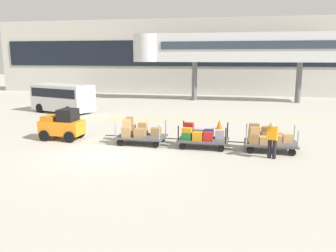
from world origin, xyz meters
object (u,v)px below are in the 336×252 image
object	(u,v)px
safety_cone_near	(219,124)
baggage_handler	(272,138)
baggage_cart_tail	(267,138)
baggage_cart_middle	(200,136)
baggage_tug	(62,125)
baggage_cart_lead	(138,132)
shuttle_van	(62,96)

from	to	relation	value
safety_cone_near	baggage_handler	bearing A→B (deg)	-66.66
baggage_cart_tail	safety_cone_near	bearing A→B (deg)	118.02
baggage_cart_middle	baggage_handler	distance (m)	3.38
baggage_tug	baggage_cart_tail	distance (m)	10.03
baggage_cart_lead	baggage_cart_middle	xyz separation A→B (m)	(3.02, -0.08, -0.05)
baggage_cart_lead	baggage_cart_tail	world-z (taller)	baggage_cart_lead
baggage_cart_tail	baggage_cart_lead	bearing A→B (deg)	178.86
baggage_handler	safety_cone_near	world-z (taller)	baggage_handler
baggage_handler	shuttle_van	distance (m)	17.26
baggage_cart_lead	shuttle_van	world-z (taller)	shuttle_van
baggage_cart_middle	baggage_handler	size ratio (longest dim) A/B	1.93
baggage_cart_lead	safety_cone_near	bearing A→B (deg)	50.47
baggage_cart_tail	baggage_tug	bearing A→B (deg)	179.07
baggage_cart_lead	baggage_cart_tail	bearing A→B (deg)	-1.14
baggage_cart_middle	shuttle_van	size ratio (longest dim) A/B	0.58
baggage_tug	safety_cone_near	world-z (taller)	baggage_tug
baggage_tug	safety_cone_near	size ratio (longest dim) A/B	3.86
baggage_handler	safety_cone_near	size ratio (longest dim) A/B	2.84
baggage_cart_middle	shuttle_van	xyz separation A→B (m)	(-11.29, 8.21, 0.71)
baggage_tug	baggage_handler	bearing A→B (deg)	-8.07
baggage_tug	shuttle_van	world-z (taller)	shuttle_van
baggage_cart_tail	shuttle_van	size ratio (longest dim) A/B	0.58
baggage_cart_middle	baggage_handler	world-z (taller)	baggage_handler
baggage_cart_lead	baggage_cart_middle	size ratio (longest dim) A/B	1.00
baggage_cart_middle	safety_cone_near	bearing A→B (deg)	82.30
baggage_cart_lead	baggage_handler	xyz separation A→B (m)	(6.12, -1.39, 0.30)
baggage_tug	baggage_cart_lead	xyz separation A→B (m)	(4.00, -0.04, -0.18)
baggage_cart_lead	baggage_handler	bearing A→B (deg)	-12.82
baggage_cart_middle	baggage_cart_tail	xyz separation A→B (m)	(3.01, -0.04, 0.04)
shuttle_van	safety_cone_near	bearing A→B (deg)	-17.43
safety_cone_near	baggage_cart_middle	bearing A→B (deg)	-97.70
baggage_handler	shuttle_van	size ratio (longest dim) A/B	0.30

